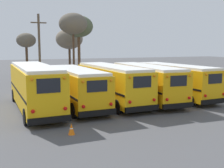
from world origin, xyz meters
TOP-DOWN VIEW (x-y plane):
  - ground_plane at (0.00, 0.00)m, footprint 160.00×160.00m
  - school_bus_0 at (-6.23, 0.22)m, footprint 2.80×10.85m
  - school_bus_1 at (-3.12, 0.20)m, footprint 2.75×9.73m
  - school_bus_2 at (0.00, 0.53)m, footprint 2.91×10.33m
  - school_bus_3 at (3.12, 0.27)m, footprint 2.85×10.22m
  - school_bus_4 at (6.24, 0.50)m, footprint 3.02×10.02m
  - utility_pole at (-3.97, 13.17)m, footprint 1.80×0.27m
  - bare_tree_0 at (0.45, 14.31)m, footprint 3.58×3.58m
  - bare_tree_1 at (-5.03, 17.39)m, footprint 2.48×2.48m
  - bare_tree_2 at (1.87, 16.85)m, footprint 3.92×3.92m
  - bare_tree_3 at (1.82, 22.07)m, footprint 4.14×4.14m
  - traffic_cone at (-5.20, -6.56)m, footprint 0.36×0.36m

SIDE VIEW (x-z plane):
  - ground_plane at x=0.00m, z-range 0.00..0.00m
  - traffic_cone at x=-5.20m, z-range 0.00..0.63m
  - school_bus_1 at x=-3.12m, z-range 0.14..3.13m
  - school_bus_4 at x=6.24m, z-range 0.14..3.16m
  - school_bus_3 at x=3.12m, z-range 0.15..3.21m
  - school_bus_2 at x=0.00m, z-range 0.14..3.26m
  - school_bus_0 at x=-6.23m, z-range 0.15..3.47m
  - utility_pole at x=-3.97m, z-range 0.17..8.56m
  - bare_tree_1 at x=-5.03m, z-range 2.13..8.50m
  - bare_tree_3 at x=1.82m, z-range 2.07..9.39m
  - bare_tree_2 at x=1.87m, z-range 2.85..11.65m
  - bare_tree_0 at x=0.45m, z-range 3.01..11.83m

